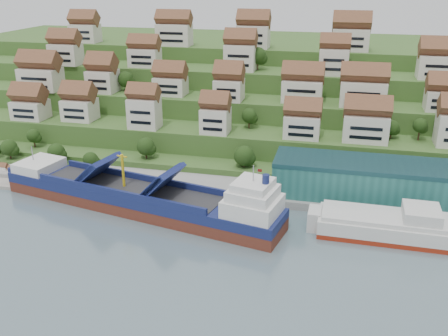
# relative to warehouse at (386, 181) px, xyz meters

# --- Properties ---
(ground) EXTENTS (300.00, 300.00, 0.00)m
(ground) POSITION_rel_warehouse_xyz_m (-52.00, -17.00, -7.20)
(ground) COLOR slate
(ground) RESTS_ON ground
(quay) EXTENTS (180.00, 14.00, 2.20)m
(quay) POSITION_rel_warehouse_xyz_m (-32.00, -2.00, -6.10)
(quay) COLOR gray
(quay) RESTS_ON ground
(pebble_beach) EXTENTS (45.00, 20.00, 1.00)m
(pebble_beach) POSITION_rel_warehouse_xyz_m (-110.00, -5.00, -6.70)
(pebble_beach) COLOR gray
(pebble_beach) RESTS_ON ground
(hillside) EXTENTS (260.00, 128.00, 31.00)m
(hillside) POSITION_rel_warehouse_xyz_m (-52.00, 86.55, 3.46)
(hillside) COLOR #2D4C1E
(hillside) RESTS_ON ground
(hillside_village) EXTENTS (157.78, 60.80, 28.75)m
(hillside_village) POSITION_rel_warehouse_xyz_m (-52.68, 42.72, 16.95)
(hillside_village) COLOR beige
(hillside_village) RESTS_ON ground
(hillside_trees) EXTENTS (137.28, 61.89, 31.00)m
(hillside_trees) POSITION_rel_warehouse_xyz_m (-63.55, 25.74, 8.45)
(hillside_trees) COLOR #223F15
(hillside_trees) RESTS_ON ground
(warehouse) EXTENTS (60.00, 15.00, 10.00)m
(warehouse) POSITION_rel_warehouse_xyz_m (0.00, 0.00, 0.00)
(warehouse) COLOR #266862
(warehouse) RESTS_ON quay
(flagpole) EXTENTS (1.28, 0.16, 8.00)m
(flagpole) POSITION_rel_warehouse_xyz_m (-33.89, -7.00, -0.32)
(flagpole) COLOR gray
(flagpole) RESTS_ON quay
(beach_huts) EXTENTS (14.40, 3.70, 2.20)m
(beach_huts) POSITION_rel_warehouse_xyz_m (-112.00, -6.25, -5.10)
(beach_huts) COLOR white
(beach_huts) RESTS_ON pebble_beach
(cargo_ship) EXTENTS (81.41, 28.97, 17.90)m
(cargo_ship) POSITION_rel_warehouse_xyz_m (-62.25, -18.26, -3.81)
(cargo_ship) COLOR #57261A
(cargo_ship) RESTS_ON ground
(second_ship) EXTENTS (31.54, 12.18, 9.08)m
(second_ship) POSITION_rel_warehouse_xyz_m (-0.32, -17.94, -4.46)
(second_ship) COLOR maroon
(second_ship) RESTS_ON ground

